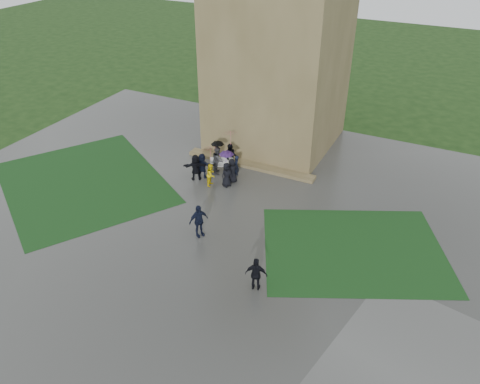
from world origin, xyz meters
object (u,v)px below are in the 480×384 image
at_px(pedestrian_near, 256,274).
at_px(tower, 281,13).
at_px(bench, 222,164).
at_px(pedestrian_mid, 199,221).

bearing_deg(pedestrian_near, tower, -84.68).
xyz_separation_m(bench, pedestrian_near, (6.65, -9.04, 0.41)).
bearing_deg(pedestrian_near, bench, -67.79).
relative_size(pedestrian_mid, pedestrian_near, 1.09).
relative_size(tower, pedestrian_mid, 9.63).
distance_m(pedestrian_mid, pedestrian_near, 4.95).
xyz_separation_m(tower, pedestrian_mid, (0.85, -12.47, -8.05)).
height_order(tower, pedestrian_mid, tower).
distance_m(bench, pedestrian_mid, 7.11).
height_order(tower, pedestrian_near, tower).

